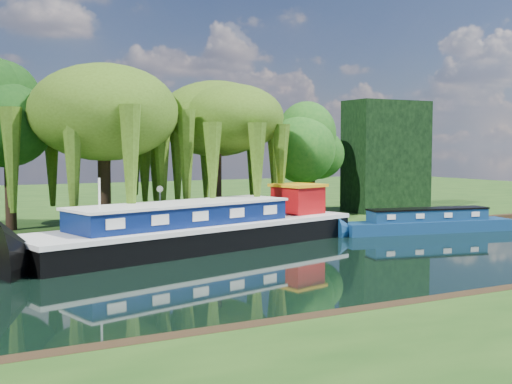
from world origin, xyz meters
TOP-DOWN VIEW (x-y plane):
  - ground at (0.00, 0.00)m, footprint 120.00×120.00m
  - far_bank at (0.00, 34.00)m, footprint 120.00×52.00m
  - dutch_barge at (1.44, 6.86)m, footprint 19.00×8.69m
  - narrowboat at (15.89, 6.15)m, footprint 10.94×3.82m
  - white_cruiser at (17.26, 6.26)m, footprint 2.70×2.42m
  - willow_left at (-2.03, 12.58)m, footprint 7.34×7.34m
  - willow_right at (4.75, 12.49)m, footprint 6.47×6.47m
  - tree_far_mid at (-6.70, 15.17)m, footprint 5.43×5.43m
  - tree_far_right at (12.74, 14.24)m, footprint 4.06×4.06m
  - conifer_hedge at (19.00, 14.00)m, footprint 6.00×3.00m
  - lamppost at (0.50, 10.50)m, footprint 0.36×0.36m
  - mooring_posts at (-0.50, 8.40)m, footprint 19.16×0.16m
  - reeds_near at (6.87, -7.57)m, footprint 33.70×1.50m

SIDE VIEW (x-z plane):
  - ground at x=0.00m, z-range 0.00..0.00m
  - white_cruiser at x=17.26m, z-range -0.64..0.64m
  - far_bank at x=0.00m, z-range 0.00..0.45m
  - reeds_near at x=6.87m, z-range 0.00..1.10m
  - narrowboat at x=15.89m, z-range -0.23..1.35m
  - mooring_posts at x=-0.50m, z-range 0.45..1.45m
  - dutch_barge at x=1.44m, z-range -0.99..2.93m
  - lamppost at x=0.50m, z-range 1.14..3.70m
  - conifer_hedge at x=19.00m, z-range 0.45..8.45m
  - tree_far_right at x=12.74m, z-range 1.71..8.36m
  - willow_right at x=4.75m, z-range 2.26..10.15m
  - tree_far_mid at x=-6.70m, z-range 2.13..11.01m
  - willow_left at x=-2.03m, z-range 2.44..11.24m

